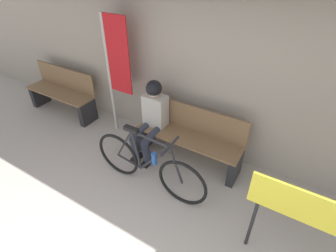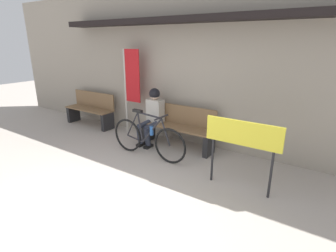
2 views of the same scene
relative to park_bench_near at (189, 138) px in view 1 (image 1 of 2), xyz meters
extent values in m
cube|color=#9E9384|center=(0.20, 0.42, 1.20)|extent=(12.00, 0.12, 3.20)
cube|color=brown|center=(0.00, -0.05, 0.04)|extent=(1.56, 0.42, 0.03)
cube|color=brown|center=(0.00, 0.14, 0.26)|extent=(1.56, 0.03, 0.40)
cube|color=#232326|center=(-0.73, -0.05, -0.19)|extent=(0.10, 0.36, 0.42)
cube|color=#232326|center=(0.73, -0.05, -0.19)|extent=(0.10, 0.36, 0.42)
torus|color=black|center=(-0.71, -0.76, -0.06)|extent=(0.67, 0.04, 0.67)
torus|color=black|center=(0.29, -0.76, -0.06)|extent=(0.67, 0.04, 0.67)
cylinder|color=#232328|center=(-0.16, -0.76, 0.43)|extent=(0.54, 0.03, 0.07)
cylinder|color=#232328|center=(-0.11, -0.76, 0.15)|extent=(0.47, 0.03, 0.56)
cylinder|color=#232328|center=(-0.38, -0.76, 0.16)|extent=(0.13, 0.03, 0.58)
cylinder|color=#232328|center=(-0.52, -0.76, -0.09)|extent=(0.39, 0.03, 0.09)
cylinder|color=#232328|center=(-0.57, -0.76, 0.19)|extent=(0.30, 0.02, 0.53)
cylinder|color=#232328|center=(0.20, -0.76, 0.18)|extent=(0.21, 0.03, 0.49)
cube|color=black|center=(-0.43, -0.76, 0.48)|extent=(0.20, 0.07, 0.05)
cylinder|color=#232328|center=(0.11, -0.76, 0.44)|extent=(0.03, 0.40, 0.03)
cylinder|color=#235199|center=(-0.11, -0.76, 0.15)|extent=(0.07, 0.07, 0.17)
cylinder|color=#2D3342|center=(-0.67, -0.26, 0.05)|extent=(0.11, 0.42, 0.13)
cylinder|color=#2D3342|center=(-0.67, -0.44, -0.15)|extent=(0.11, 0.17, 0.40)
cube|color=black|center=(-0.67, -0.41, -0.37)|extent=(0.10, 0.22, 0.06)
cylinder|color=#2D3342|center=(-0.47, -0.26, 0.05)|extent=(0.11, 0.42, 0.13)
cylinder|color=#2D3342|center=(-0.47, -0.44, -0.15)|extent=(0.11, 0.17, 0.40)
cube|color=black|center=(-0.47, -0.41, -0.37)|extent=(0.10, 0.22, 0.06)
cube|color=#B7B2A8|center=(-0.57, -0.01, 0.30)|extent=(0.34, 0.22, 0.48)
sphere|color=beige|center=(-0.57, -0.03, 0.64)|extent=(0.20, 0.20, 0.20)
sphere|color=black|center=(-0.57, -0.03, 0.67)|extent=(0.23, 0.23, 0.23)
cube|color=brown|center=(-2.68, -0.05, 0.04)|extent=(1.42, 0.42, 0.03)
cube|color=brown|center=(-2.68, 0.14, 0.26)|extent=(1.42, 0.03, 0.40)
cube|color=#232326|center=(-3.34, -0.05, -0.19)|extent=(0.10, 0.36, 0.42)
cube|color=#232326|center=(-2.02, -0.05, -0.19)|extent=(0.10, 0.36, 0.42)
cylinder|color=#B7B2A8|center=(-1.47, 0.06, 0.58)|extent=(0.05, 0.05, 1.95)
cube|color=red|center=(-1.24, 0.06, 0.97)|extent=(0.40, 0.02, 1.16)
cylinder|color=#232326|center=(1.18, -0.90, -0.05)|extent=(0.04, 0.04, 0.70)
cube|color=yellow|center=(1.62, -0.90, 0.48)|extent=(1.10, 0.03, 0.36)
camera|label=1|loc=(1.27, -2.73, 2.34)|focal=28.00mm
camera|label=2|loc=(2.67, -4.38, 1.72)|focal=28.00mm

